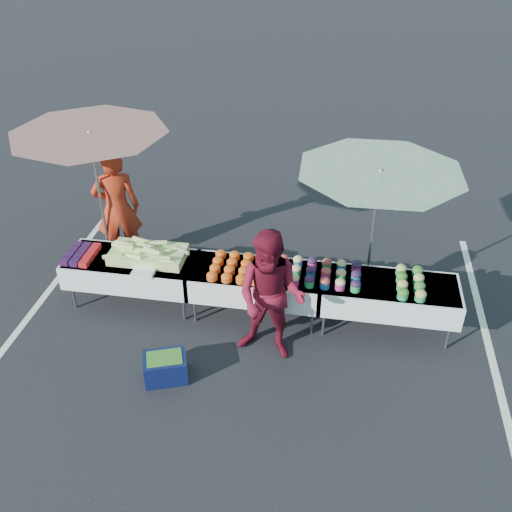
% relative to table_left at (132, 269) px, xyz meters
% --- Properties ---
extents(ground, '(80.00, 80.00, 0.00)m').
position_rel_table_left_xyz_m(ground, '(1.80, 0.00, -0.58)').
color(ground, black).
extents(stripe_left, '(0.10, 5.00, 0.00)m').
position_rel_table_left_xyz_m(stripe_left, '(-1.40, 0.00, -0.58)').
color(stripe_left, silver).
rests_on(stripe_left, ground).
extents(stripe_right, '(0.10, 5.00, 0.00)m').
position_rel_table_left_xyz_m(stripe_right, '(5.00, 0.00, -0.58)').
color(stripe_right, silver).
rests_on(stripe_right, ground).
extents(table_left, '(1.86, 0.81, 0.75)m').
position_rel_table_left_xyz_m(table_left, '(0.00, 0.00, 0.00)').
color(table_left, white).
rests_on(table_left, ground).
extents(table_center, '(1.86, 0.81, 0.75)m').
position_rel_table_left_xyz_m(table_center, '(1.80, 0.00, 0.00)').
color(table_center, white).
rests_on(table_center, ground).
extents(table_right, '(1.86, 0.81, 0.75)m').
position_rel_table_left_xyz_m(table_right, '(3.60, 0.00, 0.00)').
color(table_right, white).
rests_on(table_right, ground).
extents(berry_punnets, '(0.40, 0.54, 0.08)m').
position_rel_table_left_xyz_m(berry_punnets, '(-0.71, -0.06, 0.21)').
color(berry_punnets, black).
rests_on(berry_punnets, table_left).
extents(corn_pile, '(1.16, 0.57, 0.26)m').
position_rel_table_left_xyz_m(corn_pile, '(0.24, 0.04, 0.26)').
color(corn_pile, '#BEE173').
rests_on(corn_pile, table_left).
extents(plastic_bags, '(0.30, 0.25, 0.05)m').
position_rel_table_left_xyz_m(plastic_bags, '(0.30, -0.30, 0.19)').
color(plastic_bags, white).
rests_on(plastic_bags, table_left).
extents(carrot_bowls, '(0.95, 0.69, 0.11)m').
position_rel_table_left_xyz_m(carrot_bowls, '(1.65, -0.01, 0.22)').
color(carrot_bowls, '#D55017').
rests_on(carrot_bowls, table_center).
extents(potato_cups, '(1.14, 0.58, 0.16)m').
position_rel_table_left_xyz_m(potato_cups, '(2.65, 0.00, 0.25)').
color(potato_cups, '#215D9E').
rests_on(potato_cups, table_right).
extents(bean_baskets, '(0.36, 0.68, 0.15)m').
position_rel_table_left_xyz_m(bean_baskets, '(3.86, -0.01, 0.24)').
color(bean_baskets, '#238F4A').
rests_on(bean_baskets, table_right).
extents(vendor, '(0.83, 0.70, 1.94)m').
position_rel_table_left_xyz_m(vendor, '(-0.55, 1.00, 0.39)').
color(vendor, '#B62D14').
rests_on(vendor, ground).
extents(customer, '(0.99, 0.83, 1.83)m').
position_rel_table_left_xyz_m(customer, '(2.11, -0.75, 0.33)').
color(customer, maroon).
rests_on(customer, ground).
extents(umbrella_left, '(2.62, 2.62, 2.31)m').
position_rel_table_left_xyz_m(umbrella_left, '(-0.70, 0.80, 1.51)').
color(umbrella_left, black).
rests_on(umbrella_left, ground).
extents(umbrella_right, '(2.87, 2.87, 2.22)m').
position_rel_table_left_xyz_m(umbrella_right, '(3.32, 0.40, 1.43)').
color(umbrella_right, black).
rests_on(umbrella_right, ground).
extents(storage_bin, '(0.62, 0.54, 0.34)m').
position_rel_table_left_xyz_m(storage_bin, '(0.90, -1.42, -0.41)').
color(storage_bin, '#0C143D').
rests_on(storage_bin, ground).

